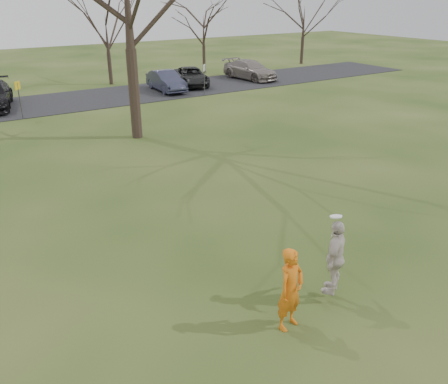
{
  "coord_description": "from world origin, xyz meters",
  "views": [
    {
      "loc": [
        -6.39,
        -5.89,
        6.59
      ],
      "look_at": [
        0.0,
        4.0,
        1.5
      ],
      "focal_mm": 37.13,
      "sensor_mm": 36.0,
      "label": 1
    }
  ],
  "objects_px": {
    "player_defender": "(291,289)",
    "catching_play": "(335,257)",
    "car_7": "(250,70)",
    "car_6": "(191,77)",
    "car_5": "(166,81)"
  },
  "relations": [
    {
      "from": "car_6",
      "to": "catching_play",
      "type": "relative_size",
      "value": 2.51
    },
    {
      "from": "catching_play",
      "to": "car_7",
      "type": "bearing_deg",
      "value": 57.91
    },
    {
      "from": "car_5",
      "to": "car_7",
      "type": "xyz_separation_m",
      "value": [
        7.98,
        0.8,
        0.03
      ]
    },
    {
      "from": "player_defender",
      "to": "car_6",
      "type": "bearing_deg",
      "value": 52.28
    },
    {
      "from": "car_6",
      "to": "catching_play",
      "type": "xyz_separation_m",
      "value": [
        -10.28,
        -25.2,
        0.41
      ]
    },
    {
      "from": "player_defender",
      "to": "car_6",
      "type": "relative_size",
      "value": 0.39
    },
    {
      "from": "car_6",
      "to": "catching_play",
      "type": "distance_m",
      "value": 27.22
    },
    {
      "from": "player_defender",
      "to": "catching_play",
      "type": "relative_size",
      "value": 0.98
    },
    {
      "from": "player_defender",
      "to": "catching_play",
      "type": "bearing_deg",
      "value": -4.69
    },
    {
      "from": "car_5",
      "to": "catching_play",
      "type": "distance_m",
      "value": 25.51
    },
    {
      "from": "car_6",
      "to": "car_7",
      "type": "xyz_separation_m",
      "value": [
        5.45,
        -0.11,
        0.07
      ]
    },
    {
      "from": "player_defender",
      "to": "car_7",
      "type": "xyz_separation_m",
      "value": [
        17.21,
        25.31,
        -0.16
      ]
    },
    {
      "from": "player_defender",
      "to": "car_5",
      "type": "bearing_deg",
      "value": 56.47
    },
    {
      "from": "car_6",
      "to": "car_7",
      "type": "bearing_deg",
      "value": 17.64
    },
    {
      "from": "car_5",
      "to": "player_defender",
      "type": "bearing_deg",
      "value": -107.55
    }
  ]
}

